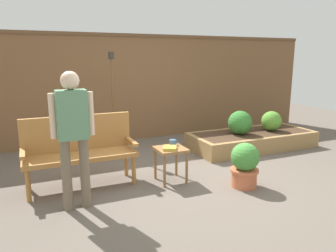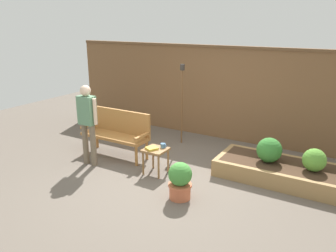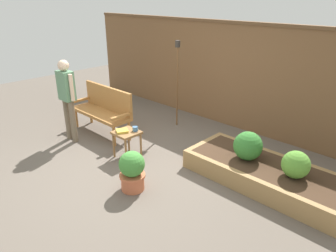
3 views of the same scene
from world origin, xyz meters
name	(u,v)px [view 3 (image 3 of 3)]	position (x,y,z in m)	size (l,w,h in m)	color
ground_plane	(136,166)	(0.00, 0.00, 0.00)	(14.00, 14.00, 0.00)	#60564C
fence_back	(229,74)	(0.00, 2.60, 1.09)	(8.40, 0.14, 2.16)	brown
garden_bench	(104,107)	(-1.51, 0.48, 0.54)	(1.44, 0.48, 0.94)	#A87038
side_table	(127,136)	(-0.34, 0.11, 0.40)	(0.40, 0.40, 0.48)	olive
cup_on_table	(135,129)	(-0.26, 0.23, 0.52)	(0.13, 0.09, 0.08)	teal
book_on_table	(122,131)	(-0.38, 0.05, 0.50)	(0.17, 0.19, 0.04)	gold
potted_boxwood	(132,170)	(0.48, -0.46, 0.31)	(0.38, 0.38, 0.60)	#C66642
raised_planter_bed	(265,174)	(1.77, 1.02, 0.15)	(2.40, 1.00, 0.30)	#997547
shrub_near_bench	(248,146)	(1.46, 0.99, 0.52)	(0.44, 0.44, 0.44)	brown
shrub_far_corner	(296,165)	(2.20, 0.99, 0.49)	(0.38, 0.38, 0.38)	brown
tiki_torch	(177,69)	(-0.71, 1.78, 1.22)	(0.10, 0.10, 1.79)	brown
person_by_bench	(67,94)	(-1.66, -0.20, 0.93)	(0.47, 0.20, 1.56)	#70604C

